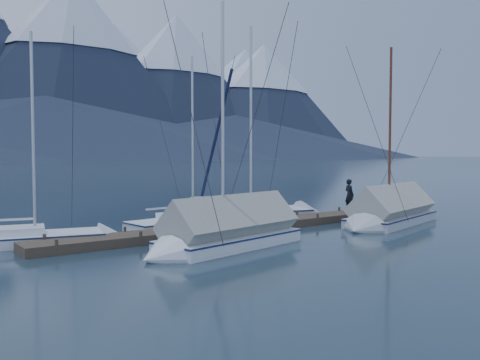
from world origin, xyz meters
The scene contains 9 objects.
ground centered at (0.00, 0.00, 0.00)m, with size 1000.00×1000.00×0.00m, color #152430.
dock centered at (0.00, 2.00, 0.11)m, with size 18.00×1.50×0.54m.
mooring_posts centered at (-0.50, 2.00, 0.35)m, with size 15.12×1.52×0.35m.
sailboat_open_left centered at (-7.60, 3.66, 0.15)m, with size 6.68×3.34×8.51m.
sailboat_open_mid centered at (-0.49, 4.42, 0.15)m, with size 6.60×2.80×8.51m.
sailboat_open_right centered at (3.22, 4.56, 0.19)m, with size 8.36×4.30×10.64m.
sailboat_covered_near centered at (6.60, -0.67, 0.46)m, with size 7.36×3.80×9.16m.
sailboat_covered_far centered at (-3.07, -1.00, 0.46)m, with size 6.97×3.32×9.41m.
person centered at (7.50, 2.45, 1.17)m, with size 0.60×0.40×1.66m, color black.
Camera 1 is at (-12.96, -15.53, 3.34)m, focal length 38.00 mm.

